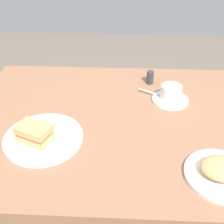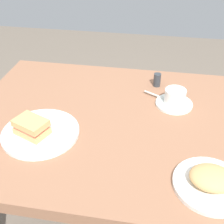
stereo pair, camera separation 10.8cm
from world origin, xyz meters
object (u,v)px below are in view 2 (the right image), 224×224
(dining_table, at_px, (121,142))
(sandwich_front, at_px, (31,127))
(sandwich_plate, at_px, (41,133))
(salt_shaker, at_px, (157,80))
(coffee_saucer, at_px, (174,104))
(side_plate, at_px, (210,185))
(spoon, at_px, (158,96))
(coffee_cup, at_px, (175,96))

(dining_table, height_order, sandwich_front, sandwich_front)
(sandwich_front, bearing_deg, sandwich_plate, 36.49)
(sandwich_front, bearing_deg, salt_shaker, 46.20)
(dining_table, height_order, coffee_saucer, coffee_saucer)
(side_plate, bearing_deg, sandwich_front, 167.93)
(dining_table, distance_m, salt_shaker, 0.34)
(salt_shaker, bearing_deg, spoon, -85.08)
(dining_table, bearing_deg, coffee_cup, 35.68)
(side_plate, bearing_deg, spoon, 110.55)
(sandwich_plate, bearing_deg, coffee_cup, 30.08)
(sandwich_plate, height_order, coffee_saucer, sandwich_plate)
(dining_table, distance_m, side_plate, 0.42)
(spoon, relative_size, side_plate, 0.43)
(spoon, bearing_deg, side_plate, -69.45)
(sandwich_plate, distance_m, spoon, 0.50)
(sandwich_front, xyz_separation_m, coffee_cup, (0.49, 0.29, -0.00))
(dining_table, bearing_deg, spoon, 54.34)
(sandwich_front, distance_m, salt_shaker, 0.59)
(dining_table, relative_size, salt_shaker, 20.26)
(coffee_saucer, distance_m, salt_shaker, 0.16)
(coffee_saucer, distance_m, coffee_cup, 0.04)
(coffee_saucer, bearing_deg, sandwich_plate, -150.00)
(spoon, distance_m, side_plate, 0.48)
(sandwich_plate, bearing_deg, side_plate, -14.07)
(coffee_cup, bearing_deg, sandwich_front, -149.62)
(sandwich_plate, distance_m, sandwich_front, 0.04)
(side_plate, xyz_separation_m, salt_shaker, (-0.18, 0.55, 0.02))
(spoon, bearing_deg, coffee_saucer, -29.01)
(dining_table, relative_size, side_plate, 5.63)
(sandwich_plate, relative_size, coffee_saucer, 1.83)
(dining_table, height_order, coffee_cup, coffee_cup)
(coffee_cup, bearing_deg, side_plate, -76.42)
(coffee_saucer, bearing_deg, sandwich_front, -149.69)
(sandwich_plate, distance_m, coffee_cup, 0.54)
(dining_table, distance_m, sandwich_plate, 0.32)
(salt_shaker, bearing_deg, coffee_saucer, -61.88)
(coffee_saucer, height_order, spoon, spoon)
(coffee_cup, bearing_deg, salt_shaker, 118.65)
(coffee_saucer, relative_size, spoon, 1.62)
(dining_table, relative_size, coffee_saucer, 8.09)
(dining_table, xyz_separation_m, spoon, (0.13, 0.18, 0.12))
(salt_shaker, bearing_deg, coffee_cup, -61.35)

